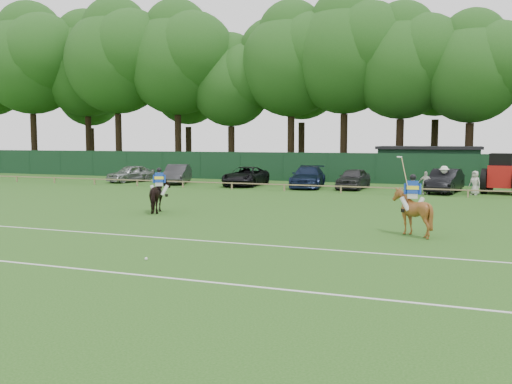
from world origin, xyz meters
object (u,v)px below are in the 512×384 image
at_px(suv_black, 246,176).
at_px(polo_ball, 146,259).
at_px(sedan_silver, 131,173).
at_px(estate_black, 445,181).
at_px(hatch_grey, 353,179).
at_px(tractor, 501,175).
at_px(spectator_right, 475,183).
at_px(horse_dark, 160,196).
at_px(sedan_grey, 177,174).
at_px(spectator_left, 444,180).
at_px(sedan_navy, 308,177).
at_px(utility_shed, 429,164).
at_px(horse_chestnut, 412,212).
at_px(spectator_mid, 425,183).

xyz_separation_m(suv_black, polo_ball, (6.98, -25.61, -0.69)).
height_order(sedan_silver, estate_black, estate_black).
relative_size(hatch_grey, tractor, 1.26).
xyz_separation_m(sedan_silver, polo_ball, (17.50, -25.62, -0.68)).
xyz_separation_m(sedan_silver, spectator_right, (27.14, -1.51, 0.06)).
bearing_deg(horse_dark, sedan_grey, -87.22).
relative_size(sedan_silver, spectator_left, 2.32).
bearing_deg(sedan_navy, spectator_left, -14.64).
height_order(sedan_silver, sedan_navy, sedan_navy).
bearing_deg(spectator_right, spectator_left, -160.69).
height_order(spectator_right, utility_shed, utility_shed).
height_order(horse_chestnut, utility_shed, utility_shed).
xyz_separation_m(spectator_left, polo_ball, (-7.72, -24.53, -0.88)).
bearing_deg(spectator_mid, tractor, 23.68).
height_order(polo_ball, tractor, tractor).
relative_size(spectator_left, spectator_right, 1.17).
relative_size(sedan_navy, spectator_left, 2.99).
distance_m(horse_dark, spectator_right, 20.80).
xyz_separation_m(horse_dark, spectator_right, (14.77, 14.64, -0.04)).
xyz_separation_m(horse_chestnut, sedan_silver, (-24.54, 18.47, -0.15)).
distance_m(sedan_navy, polo_ball, 25.85).
height_order(sedan_navy, utility_shed, utility_shed).
bearing_deg(spectator_right, horse_dark, -103.47).
xyz_separation_m(sedan_grey, hatch_grey, (14.46, 0.14, -0.02)).
distance_m(horse_chestnut, sedan_grey, 27.23).
height_order(suv_black, polo_ball, suv_black).
height_order(estate_black, spectator_right, estate_black).
height_order(sedan_navy, hatch_grey, sedan_navy).
bearing_deg(spectator_right, hatch_grey, -159.36).
xyz_separation_m(horse_dark, sedan_grey, (-7.88, 16.12, -0.05)).
relative_size(sedan_navy, utility_shed, 0.66).
bearing_deg(sedan_silver, spectator_left, 17.55).
xyz_separation_m(horse_dark, polo_ball, (5.13, -9.46, -0.78)).
relative_size(sedan_silver, tractor, 1.22).
distance_m(suv_black, estate_black, 14.76).
height_order(sedan_navy, tractor, tractor).
bearing_deg(horse_dark, spectator_left, -153.73).
bearing_deg(polo_ball, estate_black, 72.84).
xyz_separation_m(horse_dark, suv_black, (-1.85, 16.15, -0.09)).
height_order(suv_black, spectator_mid, spectator_mid).
bearing_deg(tractor, spectator_right, -125.59).
distance_m(polo_ball, utility_shed, 34.98).
bearing_deg(suv_black, tractor, -0.67).
relative_size(sedan_navy, tractor, 1.57).
xyz_separation_m(sedan_silver, spectator_mid, (24.10, -2.19, 0.03)).
height_order(horse_chestnut, polo_ball, horse_chestnut).
bearing_deg(tractor, suv_black, -169.39).
relative_size(horse_dark, utility_shed, 0.23).
bearing_deg(spectator_mid, utility_shed, 89.70).
bearing_deg(polo_ball, suv_black, 105.24).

